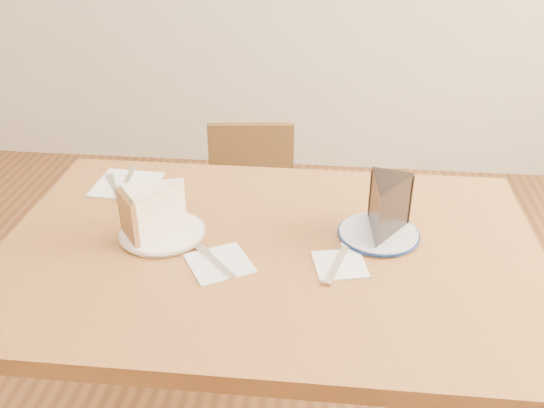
{
  "coord_description": "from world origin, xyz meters",
  "views": [
    {
      "loc": [
        0.13,
        -1.12,
        1.49
      ],
      "look_at": [
        -0.0,
        0.1,
        0.8
      ],
      "focal_mm": 40.0,
      "sensor_mm": 36.0,
      "label": 1
    }
  ],
  "objects_px": {
    "chair_far": "(251,220)",
    "chocolate_cake": "(384,211)",
    "table": "(269,282)",
    "plate_navy": "(378,234)",
    "plate_cream": "(162,233)",
    "carrot_cake": "(158,210)"
  },
  "relations": [
    {
      "from": "table",
      "to": "plate_cream",
      "type": "bearing_deg",
      "value": 175.27
    },
    {
      "from": "chair_far",
      "to": "chocolate_cake",
      "type": "bearing_deg",
      "value": 115.15
    },
    {
      "from": "carrot_cake",
      "to": "chocolate_cake",
      "type": "distance_m",
      "value": 0.51
    },
    {
      "from": "table",
      "to": "chair_far",
      "type": "xyz_separation_m",
      "value": [
        -0.14,
        0.7,
        -0.25
      ]
    },
    {
      "from": "plate_cream",
      "to": "carrot_cake",
      "type": "bearing_deg",
      "value": 138.52
    },
    {
      "from": "chair_far",
      "to": "carrot_cake",
      "type": "bearing_deg",
      "value": 73.92
    },
    {
      "from": "plate_cream",
      "to": "plate_navy",
      "type": "height_order",
      "value": "same"
    },
    {
      "from": "chair_far",
      "to": "chocolate_cake",
      "type": "distance_m",
      "value": 0.86
    },
    {
      "from": "plate_cream",
      "to": "carrot_cake",
      "type": "xyz_separation_m",
      "value": [
        -0.01,
        0.01,
        0.06
      ]
    },
    {
      "from": "plate_navy",
      "to": "chocolate_cake",
      "type": "xyz_separation_m",
      "value": [
        0.01,
        -0.01,
        0.06
      ]
    },
    {
      "from": "chocolate_cake",
      "to": "carrot_cake",
      "type": "bearing_deg",
      "value": 19.08
    },
    {
      "from": "chair_far",
      "to": "chocolate_cake",
      "type": "xyz_separation_m",
      "value": [
        0.39,
        -0.63,
        0.42
      ]
    },
    {
      "from": "chair_far",
      "to": "plate_cream",
      "type": "relative_size",
      "value": 3.8
    },
    {
      "from": "plate_navy",
      "to": "carrot_cake",
      "type": "relative_size",
      "value": 1.34
    },
    {
      "from": "chair_far",
      "to": "plate_navy",
      "type": "distance_m",
      "value": 0.82
    },
    {
      "from": "plate_cream",
      "to": "carrot_cake",
      "type": "height_order",
      "value": "carrot_cake"
    },
    {
      "from": "plate_cream",
      "to": "chocolate_cake",
      "type": "height_order",
      "value": "chocolate_cake"
    },
    {
      "from": "plate_navy",
      "to": "carrot_cake",
      "type": "distance_m",
      "value": 0.5
    },
    {
      "from": "carrot_cake",
      "to": "chocolate_cake",
      "type": "height_order",
      "value": "chocolate_cake"
    },
    {
      "from": "table",
      "to": "plate_navy",
      "type": "xyz_separation_m",
      "value": [
        0.24,
        0.07,
        0.1
      ]
    },
    {
      "from": "plate_cream",
      "to": "chocolate_cake",
      "type": "relative_size",
      "value": 1.42
    },
    {
      "from": "table",
      "to": "chair_far",
      "type": "distance_m",
      "value": 0.75
    }
  ]
}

